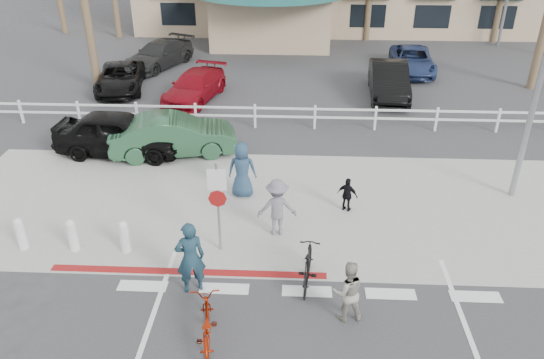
# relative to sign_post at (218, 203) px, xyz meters

# --- Properties ---
(ground) EXTENTS (140.00, 140.00, 0.00)m
(ground) POSITION_rel_sign_post_xyz_m (2.30, -2.20, -1.45)
(ground) COLOR #333335
(sidewalk_plaza) EXTENTS (22.00, 7.00, 0.01)m
(sidewalk_plaza) POSITION_rel_sign_post_xyz_m (2.30, 2.30, -1.44)
(sidewalk_plaza) COLOR gray
(sidewalk_plaza) RESTS_ON ground
(cross_street) EXTENTS (40.00, 5.00, 0.01)m
(cross_street) POSITION_rel_sign_post_xyz_m (2.30, 6.30, -1.45)
(cross_street) COLOR #333335
(cross_street) RESTS_ON ground
(parking_lot) EXTENTS (50.00, 16.00, 0.01)m
(parking_lot) POSITION_rel_sign_post_xyz_m (2.30, 15.80, -1.45)
(parking_lot) COLOR #333335
(parking_lot) RESTS_ON ground
(curb_red) EXTENTS (7.00, 0.25, 0.02)m
(curb_red) POSITION_rel_sign_post_xyz_m (-0.70, -1.00, -1.44)
(curb_red) COLOR maroon
(curb_red) RESTS_ON ground
(rail_fence) EXTENTS (29.40, 0.16, 1.00)m
(rail_fence) POSITION_rel_sign_post_xyz_m (2.80, 8.30, -0.95)
(rail_fence) COLOR silver
(rail_fence) RESTS_ON ground
(sign_post) EXTENTS (0.50, 0.10, 2.90)m
(sign_post) POSITION_rel_sign_post_xyz_m (0.00, 0.00, 0.00)
(sign_post) COLOR gray
(sign_post) RESTS_ON ground
(bollard_0) EXTENTS (0.26, 0.26, 0.95)m
(bollard_0) POSITION_rel_sign_post_xyz_m (-2.50, -0.20, -0.97)
(bollard_0) COLOR silver
(bollard_0) RESTS_ON ground
(bollard_1) EXTENTS (0.26, 0.26, 0.95)m
(bollard_1) POSITION_rel_sign_post_xyz_m (-3.90, -0.20, -0.97)
(bollard_1) COLOR silver
(bollard_1) RESTS_ON ground
(bollard_2) EXTENTS (0.26, 0.26, 0.95)m
(bollard_2) POSITION_rel_sign_post_xyz_m (-5.30, -0.20, -0.97)
(bollard_2) COLOR silver
(bollard_2) RESTS_ON ground
(bike_red) EXTENTS (0.92, 1.91, 0.96)m
(bike_red) POSITION_rel_sign_post_xyz_m (0.15, -3.27, -0.97)
(bike_red) COLOR #781501
(bike_red) RESTS_ON ground
(rider_red) EXTENTS (0.81, 0.67, 1.91)m
(rider_red) POSITION_rel_sign_post_xyz_m (-0.45, -1.65, -0.49)
(rider_red) COLOR #173240
(rider_red) RESTS_ON ground
(bike_black) EXTENTS (0.68, 1.77, 1.04)m
(bike_black) POSITION_rel_sign_post_xyz_m (2.31, -1.28, -0.93)
(bike_black) COLOR black
(bike_black) RESTS_ON ground
(rider_black) EXTENTS (0.82, 0.68, 1.51)m
(rider_black) POSITION_rel_sign_post_xyz_m (3.16, -2.42, -0.69)
(rider_black) COLOR gray
(rider_black) RESTS_ON ground
(pedestrian_a) EXTENTS (1.15, 0.73, 1.69)m
(pedestrian_a) POSITION_rel_sign_post_xyz_m (1.48, 0.84, -0.61)
(pedestrian_a) COLOR slate
(pedestrian_a) RESTS_ON ground
(pedestrian_child) EXTENTS (0.69, 0.52, 1.09)m
(pedestrian_child) POSITION_rel_sign_post_xyz_m (3.52, 2.14, -0.91)
(pedestrian_child) COLOR black
(pedestrian_child) RESTS_ON ground
(pedestrian_b) EXTENTS (0.89, 0.59, 1.80)m
(pedestrian_b) POSITION_rel_sign_post_xyz_m (0.32, 2.91, -0.55)
(pedestrian_b) COLOR navy
(pedestrian_b) RESTS_ON ground
(car_white_sedan) EXTENTS (4.72, 2.49, 1.48)m
(car_white_sedan) POSITION_rel_sign_post_xyz_m (-2.44, 5.74, -0.71)
(car_white_sedan) COLOR #21472D
(car_white_sedan) RESTS_ON ground
(car_red_compact) EXTENTS (4.76, 2.17, 1.58)m
(car_red_compact) POSITION_rel_sign_post_xyz_m (-4.38, 5.70, -0.66)
(car_red_compact) COLOR black
(car_red_compact) RESTS_ON ground
(lot_car_0) EXTENTS (2.77, 4.71, 1.23)m
(lot_car_0) POSITION_rel_sign_post_xyz_m (-6.46, 12.56, -0.84)
(lot_car_0) COLOR black
(lot_car_0) RESTS_ON ground
(lot_car_1) EXTENTS (2.79, 4.67, 1.27)m
(lot_car_1) POSITION_rel_sign_post_xyz_m (-2.69, 11.41, -0.82)
(lot_car_1) COLOR maroon
(lot_car_1) RESTS_ON ground
(lot_car_3) EXTENTS (1.92, 4.78, 1.54)m
(lot_car_3) POSITION_rel_sign_post_xyz_m (6.17, 12.28, -0.68)
(lot_car_3) COLOR black
(lot_car_3) RESTS_ON ground
(lot_car_4) EXTENTS (3.63, 5.01, 1.35)m
(lot_car_4) POSITION_rel_sign_post_xyz_m (-5.51, 16.41, -0.78)
(lot_car_4) COLOR black
(lot_car_4) RESTS_ON ground
(lot_car_5) EXTENTS (2.42, 4.70, 1.27)m
(lot_car_5) POSITION_rel_sign_post_xyz_m (7.96, 16.14, -0.82)
(lot_car_5) COLOR navy
(lot_car_5) RESTS_ON ground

